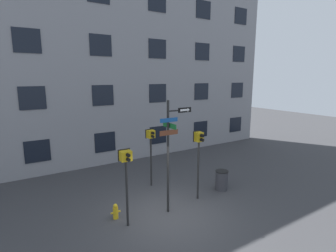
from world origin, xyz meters
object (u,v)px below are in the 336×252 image
at_px(pedestrian_signal_across, 151,142).
at_px(fire_hydrant, 116,211).
at_px(pedestrian_signal_right, 199,147).
at_px(trash_bin, 222,180).
at_px(street_sign_pole, 170,147).
at_px(pedestrian_signal_left, 126,167).

distance_m(pedestrian_signal_across, fire_hydrant, 3.53).
bearing_deg(pedestrian_signal_right, trash_bin, 5.21).
relative_size(pedestrian_signal_across, trash_bin, 3.02).
bearing_deg(pedestrian_signal_right, fire_hydrant, 174.40).
relative_size(street_sign_pole, pedestrian_signal_right, 1.47).
height_order(street_sign_pole, fire_hydrant, street_sign_pole).
xyz_separation_m(pedestrian_signal_across, fire_hydrant, (-2.43, -1.83, -1.79)).
xyz_separation_m(pedestrian_signal_right, fire_hydrant, (-3.41, 0.33, -1.91)).
bearing_deg(pedestrian_signal_across, pedestrian_signal_right, -65.74).
xyz_separation_m(street_sign_pole, fire_hydrant, (-1.91, 0.58, -2.20)).
bearing_deg(trash_bin, pedestrian_signal_across, 139.84).
xyz_separation_m(pedestrian_signal_left, pedestrian_signal_right, (3.23, 0.31, 0.11)).
relative_size(fire_hydrant, trash_bin, 0.63).
bearing_deg(street_sign_pole, trash_bin, 7.22).
relative_size(pedestrian_signal_left, trash_bin, 3.03).
distance_m(pedestrian_signal_right, fire_hydrant, 3.92).
distance_m(street_sign_pole, pedestrian_signal_across, 2.50).
bearing_deg(pedestrian_signal_left, pedestrian_signal_right, 5.53).
height_order(fire_hydrant, trash_bin, trash_bin).
height_order(pedestrian_signal_right, trash_bin, pedestrian_signal_right).
bearing_deg(fire_hydrant, pedestrian_signal_right, -5.60).
xyz_separation_m(street_sign_pole, pedestrian_signal_right, (1.50, 0.24, -0.29)).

